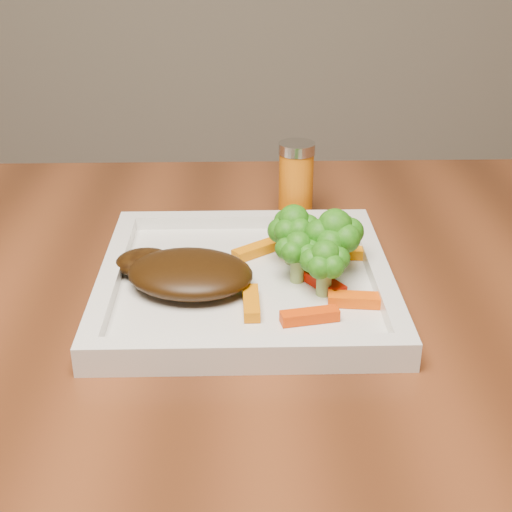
{
  "coord_description": "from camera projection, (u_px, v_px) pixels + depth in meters",
  "views": [
    {
      "loc": [
        0.14,
        -0.62,
        1.08
      ],
      "look_at": [
        0.15,
        -0.03,
        0.79
      ],
      "focal_mm": 50.0,
      "sensor_mm": 36.0,
      "label": 1
    }
  ],
  "objects": [
    {
      "name": "carrot_2",
      "position": [
        251.0,
        303.0,
        0.62
      ],
      "size": [
        0.01,
        0.05,
        0.01
      ],
      "primitive_type": "cube",
      "rotation": [
        0.0,
        0.0,
        1.59
      ],
      "color": "#D06C03",
      "rests_on": "plate"
    },
    {
      "name": "carrot_0",
      "position": [
        310.0,
        316.0,
        0.6
      ],
      "size": [
        0.05,
        0.02,
        0.01
      ],
      "primitive_type": "cube",
      "rotation": [
        0.0,
        0.0,
        0.19
      ],
      "color": "#D23703",
      "rests_on": "plate"
    },
    {
      "name": "carrot_5",
      "position": [
        321.0,
        282.0,
        0.66
      ],
      "size": [
        0.04,
        0.05,
        0.01
      ],
      "primitive_type": "cube",
      "rotation": [
        0.0,
        0.0,
        -1.0
      ],
      "color": "red",
      "rests_on": "plate"
    },
    {
      "name": "carrot_1",
      "position": [
        361.0,
        300.0,
        0.63
      ],
      "size": [
        0.06,
        0.02,
        0.01
      ],
      "primitive_type": "cube",
      "rotation": [
        0.0,
        0.0,
        -0.11
      ],
      "color": "#E44C03",
      "rests_on": "plate"
    },
    {
      "name": "spice_shaker",
      "position": [
        296.0,
        182.0,
        0.81
      ],
      "size": [
        0.04,
        0.04,
        0.09
      ],
      "primitive_type": "cylinder",
      "rotation": [
        0.0,
        0.0,
        0.03
      ],
      "color": "#CC630B",
      "rests_on": "dining_table"
    },
    {
      "name": "broccoli_2",
      "position": [
        325.0,
        265.0,
        0.63
      ],
      "size": [
        0.05,
        0.05,
        0.06
      ],
      "primitive_type": null,
      "rotation": [
        0.0,
        0.0,
        -0.02
      ],
      "color": "#3B6F12",
      "rests_on": "plate"
    },
    {
      "name": "broccoli_3",
      "position": [
        298.0,
        251.0,
        0.66
      ],
      "size": [
        0.06,
        0.06,
        0.06
      ],
      "primitive_type": null,
      "rotation": [
        0.0,
        0.0,
        -0.33
      ],
      "color": "#297A14",
      "rests_on": "plate"
    },
    {
      "name": "carrot_4",
      "position": [
        257.0,
        250.0,
        0.72
      ],
      "size": [
        0.05,
        0.04,
        0.01
      ],
      "primitive_type": "cube",
      "rotation": [
        0.0,
        0.0,
        0.63
      ],
      "color": "#D76E03",
      "rests_on": "plate"
    },
    {
      "name": "steak",
      "position": [
        190.0,
        273.0,
        0.65
      ],
      "size": [
        0.13,
        0.11,
        0.03
      ],
      "primitive_type": "ellipsoid",
      "rotation": [
        0.0,
        0.0,
        -0.2
      ],
      "color": "black",
      "rests_on": "plate"
    },
    {
      "name": "broccoli_0",
      "position": [
        293.0,
        230.0,
        0.69
      ],
      "size": [
        0.06,
        0.06,
        0.07
      ],
      "primitive_type": null,
      "rotation": [
        0.0,
        0.0,
        -0.15
      ],
      "color": "#2E6C12",
      "rests_on": "plate"
    },
    {
      "name": "carrot_3",
      "position": [
        350.0,
        253.0,
        0.71
      ],
      "size": [
        0.05,
        0.02,
        0.01
      ],
      "primitive_type": "cube",
      "rotation": [
        0.0,
        0.0,
        -0.14
      ],
      "color": "orange",
      "rests_on": "plate"
    },
    {
      "name": "broccoli_1",
      "position": [
        334.0,
        244.0,
        0.67
      ],
      "size": [
        0.07,
        0.07,
        0.06
      ],
      "primitive_type": null,
      "rotation": [
        0.0,
        0.0,
        0.23
      ],
      "color": "#336811",
      "rests_on": "plate"
    },
    {
      "name": "plate",
      "position": [
        245.0,
        285.0,
        0.67
      ],
      "size": [
        0.27,
        0.27,
        0.01
      ],
      "primitive_type": "cube",
      "color": "silver",
      "rests_on": "dining_table"
    }
  ]
}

